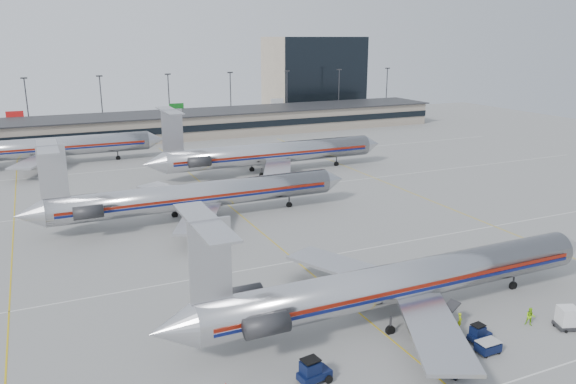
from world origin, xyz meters
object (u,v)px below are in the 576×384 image
belt_loader (436,329)px  uld_container (567,318)px  jet_second_row (192,196)px  tug_center (479,334)px  jet_foreground (395,283)px

belt_loader → uld_container: bearing=-35.5°
jet_second_row → tug_center: size_ratio=22.01×
jet_second_row → uld_container: (22.22, -43.69, -2.55)m
jet_foreground → jet_second_row: bearing=104.7°
tug_center → belt_loader: (-2.70, 2.26, -0.06)m
jet_foreground → belt_loader: 5.34m
tug_center → belt_loader: 3.52m
uld_container → belt_loader: size_ratio=0.46×
jet_second_row → jet_foreground: bearing=-75.3°
tug_center → uld_container: uld_container is taller
jet_foreground → jet_second_row: 36.85m
jet_foreground → jet_second_row: size_ratio=0.98×
tug_center → jet_second_row: bearing=101.2°
jet_second_row → belt_loader: 41.49m
jet_second_row → tug_center: 44.40m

